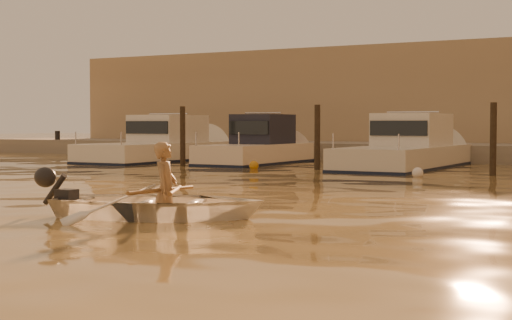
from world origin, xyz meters
The scene contains 15 objects.
ground_plane centered at (0.00, 0.00, 0.00)m, with size 160.00×160.00×0.00m, color olive.
dinghy centered at (-2.44, 1.41, 0.21)m, with size 2.29×3.21×0.66m, color white.
person centered at (-2.34, 1.45, 0.42)m, with size 0.53×0.35×1.44m, color olive.
outboard_motor centered at (-3.85, 0.93, 0.28)m, with size 0.90×0.40×0.70m, color black, non-canonical shape.
oar_port centered at (-2.20, 1.50, 0.42)m, with size 0.06×0.06×2.10m, color brown.
oar_starboard centered at (-2.39, 1.43, 0.42)m, with size 0.06×0.06×2.10m, color brown.
moored_boat_0 centered at (-13.17, 16.00, 0.62)m, with size 2.51×7.89×1.75m, color white, non-canonical shape.
moored_boat_1 centered at (-8.90, 16.00, 0.62)m, with size 2.04×6.15×1.75m, color #EFDDC8, non-canonical shape.
moored_boat_2 centered at (-3.43, 16.00, 0.62)m, with size 2.43×8.10×1.75m, color silver, non-canonical shape.
piling_0 centered at (-10.50, 13.80, 0.90)m, with size 0.18×0.18×2.20m, color #2D2319.
piling_1 centered at (-5.50, 13.80, 0.90)m, with size 0.18×0.18×2.20m, color #2D2319.
piling_2 centered at (-0.20, 13.80, 0.90)m, with size 0.18×0.18×2.20m, color #2D2319.
fender_a centered at (-12.82, 12.98, 0.10)m, with size 0.30×0.30×0.30m, color silver.
fender_b centered at (-7.47, 13.33, 0.10)m, with size 0.30×0.30×0.30m, color #C38116.
fender_c centered at (-1.82, 12.21, 0.10)m, with size 0.30×0.30×0.30m, color white.
Camera 1 is at (4.56, -8.15, 1.42)m, focal length 55.00 mm.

